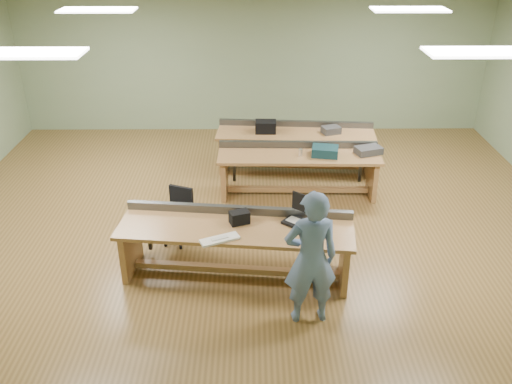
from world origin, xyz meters
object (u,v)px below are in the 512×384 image
camera_bag (239,217)px  mug (316,150)px  workbench_back (295,142)px  parts_bin_teal (325,151)px  parts_bin_grey (368,150)px  task_chair (178,223)px  drinks_can (301,152)px  person (311,258)px  laptop_base (297,222)px  workbench_mid (299,165)px  workbench_front (236,238)px

camera_bag → mug: camera_bag is taller
workbench_back → mug: size_ratio=23.15×
parts_bin_teal → parts_bin_grey: size_ratio=1.01×
task_chair → parts_bin_teal: 2.76m
parts_bin_teal → drinks_can: size_ratio=3.69×
person → laptop_base: (-0.09, 0.96, -0.09)m
laptop_base → parts_bin_teal: parts_bin_teal is taller
laptop_base → camera_bag: camera_bag is taller
workbench_back → drinks_can: 1.11m
person → drinks_can: 3.18m
person → parts_bin_teal: (0.56, 3.18, -0.03)m
workbench_back → laptop_base: (-0.23, -3.30, 0.21)m
camera_bag → person: bearing=-70.5°
person → mug: 3.30m
laptop_base → parts_bin_grey: 2.68m
workbench_mid → workbench_back: size_ratio=0.93×
person → parts_bin_grey: 3.50m
person → parts_bin_grey: (1.29, 3.26, -0.05)m
person → parts_bin_grey: size_ratio=4.02×
parts_bin_teal → task_chair: bearing=-148.1°
camera_bag → drinks_can: 2.41m
laptop_base → drinks_can: (0.23, 2.22, 0.04)m
person → task_chair: 2.54m
laptop_base → task_chair: 1.90m
workbench_back → task_chair: workbench_back is taller
parts_bin_grey → laptop_base: bearing=-121.0°
parts_bin_grey → drinks_can: size_ratio=3.66×
task_chair → drinks_can: drinks_can is taller
workbench_back → mug: 1.05m
workbench_front → mug: 2.71m
mug → drinks_can: size_ratio=1.10×
workbench_front → parts_bin_grey: bearing=53.5°
laptop_base → workbench_back: bearing=124.7°
workbench_front → camera_bag: (0.05, 0.07, 0.27)m
camera_bag → parts_bin_grey: camera_bag is taller
person → mug: size_ratio=13.44×
workbench_mid → laptop_base: size_ratio=8.52×
workbench_front → laptop_base: 0.82m
laptop_base → drinks_can: size_ratio=2.76×
camera_bag → drinks_can: bearing=45.3°
workbench_mid → parts_bin_grey: bearing=1.5°
drinks_can → mug: bearing=19.6°
person → parts_bin_teal: 3.23m
workbench_front → mug: (1.30, 2.37, 0.24)m
parts_bin_teal → mug: bearing=145.7°
task_chair → mug: 2.70m
workbench_back → parts_bin_teal: 1.18m
workbench_front → workbench_mid: bearing=72.9°
workbench_front → mug: size_ratio=24.40×
camera_bag → mug: 2.62m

